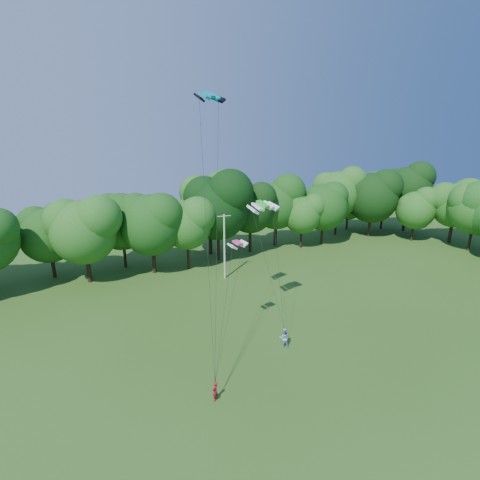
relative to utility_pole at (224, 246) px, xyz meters
name	(u,v)px	position (x,y,z in m)	size (l,w,h in m)	color
ground	(345,447)	(-4.43, -28.26, -4.45)	(160.00, 160.00, 0.00)	#2B5416
utility_pole	(224,246)	(0.00, 0.00, 0.00)	(1.73, 0.30, 8.68)	silver
kite_flyer_left	(215,391)	(-10.12, -20.70, -3.68)	(0.56, 0.37, 1.54)	maroon
kite_flyer_right	(284,338)	(-1.77, -17.06, -3.51)	(0.91, 0.71, 1.87)	#A6BAE7
kite_teal	(209,94)	(-6.97, -13.05, 17.29)	(2.72, 1.86, 0.58)	#058EAE
kite_green	(263,204)	(-1.28, -11.90, 7.84)	(3.28, 1.96, 0.59)	#21DC26
kite_pink	(238,243)	(-4.96, -13.98, 5.13)	(1.97, 1.31, 0.30)	#E74072
tree_back_center	(218,203)	(2.08, 6.86, 4.29)	(9.62, 9.62, 13.99)	black
tree_back_east	(349,196)	(31.33, 11.71, 2.18)	(7.30, 7.30, 10.62)	black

